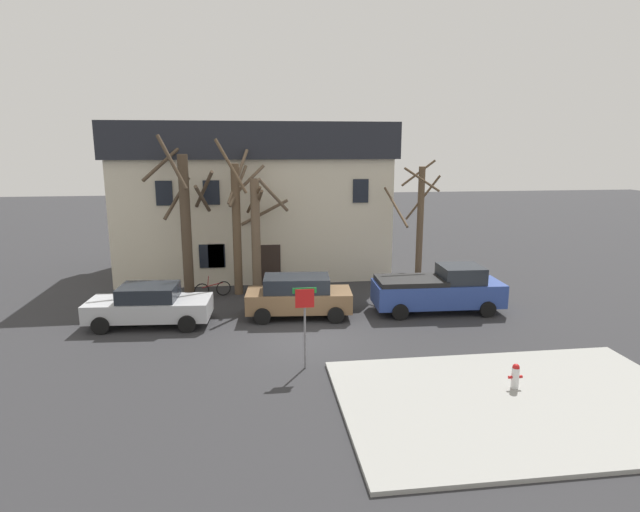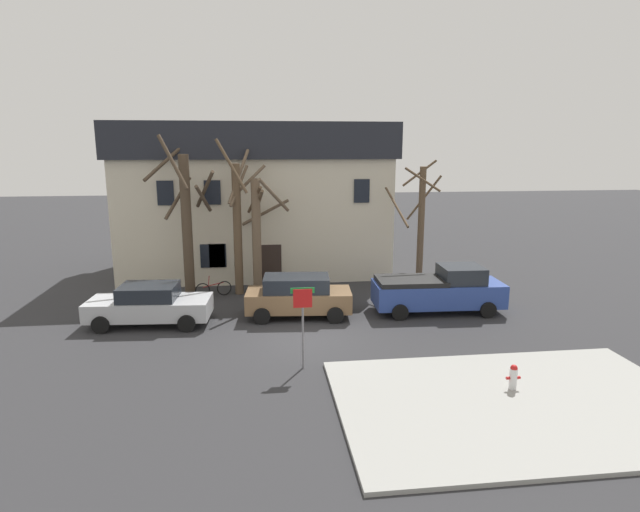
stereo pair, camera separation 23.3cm
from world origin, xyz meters
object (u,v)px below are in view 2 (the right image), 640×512
at_px(tree_bare_far, 256,227).
at_px(car_brown_wagon, 298,296).
at_px(tree_bare_near, 186,218).
at_px(tree_bare_end, 420,223).
at_px(fire_hydrant, 513,376).
at_px(pickup_truck_blue, 439,290).
at_px(car_silver_sedan, 150,305).
at_px(bicycle_leaning, 213,289).
at_px(building_main, 256,197).
at_px(tree_bare_mid, 239,225).
at_px(street_sign_pole, 303,312).

relative_size(tree_bare_far, car_brown_wagon, 1.53).
distance_m(tree_bare_near, tree_bare_end, 11.27).
bearing_deg(fire_hydrant, tree_bare_far, 122.68).
distance_m(pickup_truck_blue, fire_hydrant, 7.60).
distance_m(car_silver_sedan, bicycle_leaning, 4.33).
relative_size(building_main, tree_bare_mid, 2.00).
bearing_deg(tree_bare_end, tree_bare_near, 179.75).
distance_m(tree_bare_end, car_brown_wagon, 7.76).
bearing_deg(street_sign_pole, pickup_truck_blue, 38.97).
bearing_deg(tree_bare_near, fire_hydrant, -47.22).
bearing_deg(bicycle_leaning, tree_bare_near, 163.62).
distance_m(tree_bare_far, fire_hydrant, 13.91).
relative_size(tree_bare_mid, tree_bare_end, 1.16).
bearing_deg(building_main, pickup_truck_blue, -49.35).
bearing_deg(pickup_truck_blue, car_brown_wagon, 179.47).
distance_m(car_brown_wagon, fire_hydrant, 9.51).
distance_m(building_main, tree_bare_far, 5.24).
xyz_separation_m(tree_bare_near, car_silver_sedan, (-1.08, -4.03, -2.93)).
relative_size(building_main, car_brown_wagon, 3.29).
distance_m(car_silver_sedan, fire_hydrant, 13.81).
bearing_deg(tree_bare_far, pickup_truck_blue, -26.55).
distance_m(building_main, street_sign_pole, 14.45).
xyz_separation_m(car_brown_wagon, pickup_truck_blue, (6.10, -0.06, 0.06)).
bearing_deg(tree_bare_far, bicycle_leaning, -169.88).
height_order(tree_bare_end, car_brown_wagon, tree_bare_end).
distance_m(tree_bare_far, car_silver_sedan, 6.41).
height_order(tree_bare_far, pickup_truck_blue, tree_bare_far).
bearing_deg(tree_bare_mid, tree_bare_far, 1.56).
xyz_separation_m(pickup_truck_blue, fire_hydrant, (-0.44, -7.57, -0.47)).
relative_size(tree_bare_near, tree_bare_mid, 1.02).
xyz_separation_m(street_sign_pole, bicycle_leaning, (-3.53, 8.67, -1.53)).
distance_m(tree_bare_far, tree_bare_end, 8.04).
height_order(building_main, fire_hydrant, building_main).
xyz_separation_m(building_main, tree_bare_near, (-3.24, -5.20, -0.43)).
xyz_separation_m(tree_bare_near, street_sign_pole, (4.66, -9.00, -1.87)).
bearing_deg(tree_bare_mid, car_silver_sedan, -130.80).
xyz_separation_m(fire_hydrant, street_sign_pole, (-5.92, 2.43, 1.39)).
relative_size(fire_hydrant, bicycle_leaning, 0.44).
distance_m(tree_bare_end, fire_hydrant, 11.75).
relative_size(building_main, fire_hydrant, 19.83).
distance_m(tree_bare_near, bicycle_leaning, 3.59).
xyz_separation_m(building_main, street_sign_pole, (1.41, -14.20, -2.30)).
distance_m(car_brown_wagon, pickup_truck_blue, 6.10).
bearing_deg(bicycle_leaning, pickup_truck_blue, -19.61).
xyz_separation_m(building_main, car_silver_sedan, (-4.33, -9.23, -3.36)).
height_order(building_main, tree_bare_far, building_main).
bearing_deg(pickup_truck_blue, fire_hydrant, -93.31).
height_order(car_brown_wagon, street_sign_pole, street_sign_pole).
xyz_separation_m(car_silver_sedan, bicycle_leaning, (2.21, 3.70, -0.46)).
bearing_deg(street_sign_pole, car_silver_sedan, 139.14).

